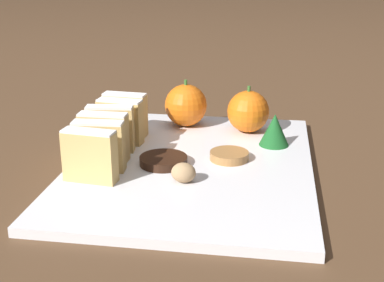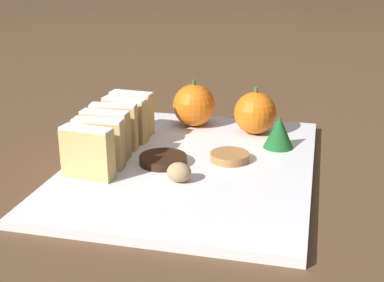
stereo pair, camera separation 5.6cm
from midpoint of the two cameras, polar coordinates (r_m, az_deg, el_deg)
name	(u,v)px [view 2 (the right image)]	position (r m, az deg, el deg)	size (l,w,h in m)	color
ground_plane	(192,170)	(0.74, 2.16, -3.10)	(6.00, 6.00, 0.00)	#513823
serving_platter	(192,166)	(0.74, 2.17, -2.67)	(0.32, 0.43, 0.01)	white
stollen_slice_front	(87,153)	(0.68, -8.81, -1.30)	(0.07, 0.03, 0.07)	tan
stollen_slice_second	(99,143)	(0.71, -7.74, -0.29)	(0.07, 0.03, 0.07)	tan
stollen_slice_third	(105,135)	(0.74, -7.11, 0.65)	(0.07, 0.02, 0.07)	tan
stollen_slice_fourth	(114,127)	(0.78, -6.31, 1.50)	(0.07, 0.03, 0.07)	tan
stollen_slice_fifth	(125,120)	(0.81, -5.17, 2.26)	(0.07, 0.03, 0.07)	tan
stollen_slice_sixth	(132,113)	(0.84, -4.55, 2.98)	(0.07, 0.03, 0.07)	tan
orange_near	(255,113)	(0.85, 8.63, 2.96)	(0.07, 0.07, 0.07)	orange
orange_far	(194,105)	(0.88, 2.03, 3.82)	(0.07, 0.07, 0.08)	orange
walnut	(177,172)	(0.67, 0.76, -3.37)	(0.03, 0.03, 0.03)	tan
chocolate_cookie	(163,160)	(0.73, -0.91, -2.03)	(0.06, 0.06, 0.01)	black
gingerbread_cookie	(230,157)	(0.74, 6.21, -1.72)	(0.05, 0.05, 0.01)	#A3703D
evergreen_sprig	(279,132)	(0.79, 11.26, 0.93)	(0.04, 0.04, 0.05)	#195623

